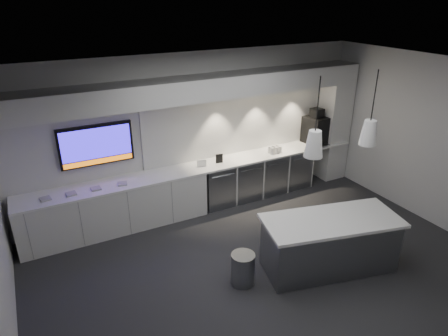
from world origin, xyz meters
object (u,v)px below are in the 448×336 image
island (329,243)px  bin (243,269)px  wall_tv (96,145)px  coffee_machine (315,129)px

island → bin: size_ratio=4.44×
wall_tv → island: bearing=-46.5°
island → coffee_machine: (1.85, 2.67, 0.78)m
island → coffee_machine: coffee_machine is taller
island → bin: bearing=-179.0°
coffee_machine → bin: bearing=-151.1°
wall_tv → bin: size_ratio=2.52×
wall_tv → island: size_ratio=0.57×
wall_tv → coffee_machine: size_ratio=1.62×
island → bin: (-1.35, 0.29, -0.19)m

